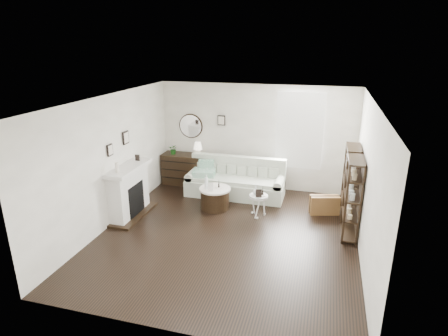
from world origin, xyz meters
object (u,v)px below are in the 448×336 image
(sofa, at_px, (236,183))
(drum_table, at_px, (215,198))
(dresser, at_px, (186,169))
(pedestal_table, at_px, (259,197))

(sofa, relative_size, drum_table, 3.37)
(sofa, bearing_deg, drum_table, -106.01)
(drum_table, bearing_deg, dresser, 132.80)
(dresser, height_order, pedestal_table, dresser)
(sofa, bearing_deg, pedestal_table, -53.88)
(dresser, distance_m, drum_table, 1.80)
(dresser, bearing_deg, drum_table, -47.20)
(pedestal_table, bearing_deg, dresser, 147.14)
(drum_table, relative_size, pedestal_table, 1.43)
(dresser, height_order, drum_table, dresser)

